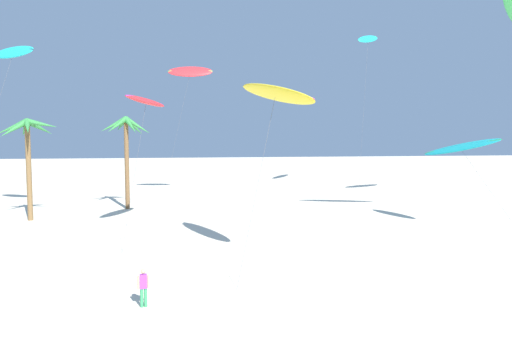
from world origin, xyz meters
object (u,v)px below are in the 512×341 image
(flying_kite_5, at_px, (368,39))
(flying_kite_6, at_px, (460,147))
(palm_tree_0, at_px, (27,138))
(flying_kite_3, at_px, (275,93))
(flying_kite_2, at_px, (512,11))
(person_foreground_walker, at_px, (143,286))
(flying_kite_4, at_px, (146,101))
(flying_kite_7, at_px, (190,72))
(palm_tree_1, at_px, (126,135))
(flying_kite_1, at_px, (13,52))

(flying_kite_5, distance_m, flying_kite_6, 28.93)
(palm_tree_0, relative_size, flying_kite_3, 0.81)
(palm_tree_0, xyz_separation_m, flying_kite_6, (35.02, -8.10, -0.69))
(flying_kite_2, xyz_separation_m, person_foreground_walker, (-34.08, -23.49, -18.79))
(flying_kite_2, relative_size, flying_kite_5, 0.99)
(flying_kite_3, xyz_separation_m, flying_kite_4, (-7.85, 9.70, 0.16))
(palm_tree_0, relative_size, flying_kite_6, 0.98)
(flying_kite_6, bearing_deg, flying_kite_7, 135.18)
(flying_kite_2, xyz_separation_m, flying_kite_3, (-27.29, -18.06, -9.99))
(flying_kite_4, height_order, person_foreground_walker, flying_kite_4)
(palm_tree_0, bearing_deg, palm_tree_1, 34.70)
(flying_kite_1, relative_size, flying_kite_4, 1.48)
(flying_kite_4, bearing_deg, flying_kite_3, -51.02)
(flying_kite_3, bearing_deg, flying_kite_4, 128.98)
(palm_tree_0, distance_m, flying_kite_7, 20.41)
(palm_tree_0, distance_m, person_foreground_walker, 25.97)
(flying_kite_6, bearing_deg, flying_kite_3, -151.93)
(flying_kite_1, distance_m, flying_kite_4, 16.03)
(palm_tree_1, distance_m, flying_kite_1, 12.15)
(flying_kite_2, relative_size, flying_kite_7, 1.36)
(flying_kite_5, bearing_deg, flying_kite_7, -168.86)
(flying_kite_1, xyz_separation_m, flying_kite_7, (15.52, 10.81, -0.01))
(palm_tree_1, distance_m, flying_kite_3, 24.82)
(flying_kite_1, relative_size, flying_kite_5, 0.72)
(flying_kite_6, relative_size, flying_kite_7, 0.58)
(flying_kite_3, relative_size, person_foreground_walker, 6.46)
(person_foreground_walker, bearing_deg, flying_kite_4, 94.00)
(palm_tree_1, relative_size, flying_kite_3, 0.85)
(flying_kite_7, bearing_deg, flying_kite_3, -81.34)
(flying_kite_5, distance_m, person_foreground_walker, 50.89)
(palm_tree_1, relative_size, flying_kite_2, 0.44)
(flying_kite_2, height_order, flying_kite_5, flying_kite_5)
(palm_tree_0, height_order, person_foreground_walker, palm_tree_0)
(flying_kite_4, height_order, flying_kite_7, flying_kite_7)
(flying_kite_7, bearing_deg, flying_kite_1, -145.14)
(flying_kite_1, bearing_deg, person_foreground_walker, -61.46)
(palm_tree_1, bearing_deg, flying_kite_7, 49.89)
(palm_tree_0, xyz_separation_m, person_foreground_walker, (11.70, -22.35, -6.19))
(flying_kite_4, relative_size, flying_kite_5, 0.49)
(palm_tree_1, relative_size, person_foreground_walker, 5.48)
(palm_tree_1, xyz_separation_m, flying_kite_3, (10.92, -22.17, 2.39))
(flying_kite_2, distance_m, flying_kite_3, 34.22)
(flying_kite_4, bearing_deg, flying_kite_2, 13.38)
(palm_tree_1, relative_size, flying_kite_7, 0.60)
(flying_kite_1, relative_size, person_foreground_walker, 9.16)
(flying_kite_1, relative_size, flying_kite_2, 0.73)
(flying_kite_1, height_order, flying_kite_6, flying_kite_1)
(flying_kite_3, xyz_separation_m, flying_kite_5, (18.68, 34.32, 10.19))
(palm_tree_0, bearing_deg, flying_kite_5, 25.08)
(flying_kite_5, relative_size, person_foreground_walker, 12.66)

